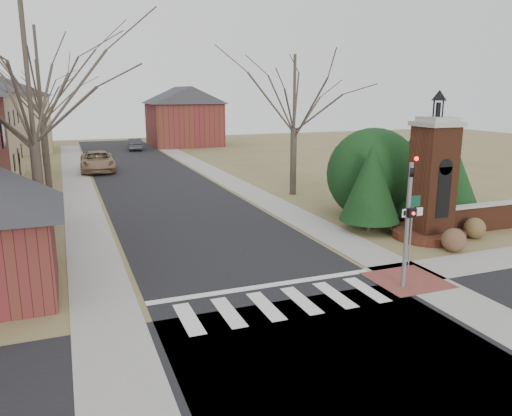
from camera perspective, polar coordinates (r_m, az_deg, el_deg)
name	(u,v)px	position (r m, az deg, el deg)	size (l,w,h in m)	color
ground	(295,314)	(15.07, 4.46, -11.99)	(120.00, 120.00, 0.00)	brown
main_street	(158,186)	(35.36, -11.12, 2.50)	(8.00, 70.00, 0.01)	black
cross_street	(349,364)	(12.75, 10.56, -17.17)	(120.00, 8.00, 0.01)	black
crosswalk_zone	(284,303)	(15.72, 3.18, -10.82)	(8.00, 2.20, 0.02)	silver
stop_bar	(265,286)	(16.99, 1.07, -8.92)	(8.00, 0.35, 0.02)	silver
sidewalk_right_main	(229,181)	(36.60, -3.08, 3.10)	(2.00, 60.00, 0.02)	gray
sidewalk_left	(79,191)	(34.86, -19.55, 1.84)	(2.00, 60.00, 0.02)	gray
curb_apron	(407,280)	(18.25, 16.92, -7.91)	(2.40, 2.40, 0.02)	brown
traffic_signal_pole	(409,212)	(16.88, 17.04, -0.46)	(0.28, 0.41, 4.50)	slate
sign_post	(412,218)	(18.89, 17.38, -1.06)	(0.90, 0.07, 2.75)	slate
brick_gate_monument	(432,190)	(23.24, 19.44, 1.92)	(3.20, 3.20, 6.47)	#562A19
brick_garden_wall	(505,215)	(26.66, 26.57, -0.67)	(7.50, 0.50, 1.30)	#562A19
house_distant_right	(184,115)	(61.92, -8.28, 10.49)	(8.80, 8.80, 7.30)	maroon
evergreen_near	(371,182)	(23.70, 13.00, 2.87)	(2.80, 2.80, 4.10)	#473D33
evergreen_mid	(413,168)	(26.55, 17.52, 4.33)	(3.40, 3.40, 4.70)	#473D33
evergreen_far	(457,183)	(27.22, 22.02, 2.69)	(2.40, 2.40, 3.30)	#473D33
evergreen_mass	(373,170)	(26.72, 13.23, 4.22)	(4.80, 4.80, 4.80)	black
bare_tree_0	(25,56)	(21.33, -24.85, 15.50)	(8.05, 8.05, 11.15)	#473D33
bare_tree_1	(37,64)	(34.32, -23.71, 14.83)	(8.40, 8.40, 11.64)	#473D33
bare_tree_2	(38,84)	(47.29, -23.67, 12.86)	(7.35, 7.35, 10.19)	#473D33
bare_tree_3	(295,87)	(31.32, 4.43, 13.67)	(7.00, 7.00, 9.70)	#473D33
pickup_truck	(98,161)	(43.06, -17.65, 5.09)	(2.69, 5.83, 1.62)	#8A6C4B
distant_car	(135,144)	(57.82, -13.67, 7.10)	(1.39, 3.99, 1.31)	#2F3136
dry_shrub_left	(454,240)	(21.92, 21.66, -3.42)	(0.98, 0.98, 0.98)	brown
dry_shrub_right	(475,228)	(24.25, 23.70, -2.12)	(0.94, 0.94, 0.94)	brown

